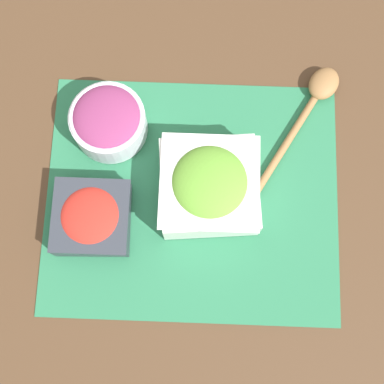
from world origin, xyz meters
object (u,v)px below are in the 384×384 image
at_px(lettuce_bowl, 209,186).
at_px(tomato_bowl, 92,217).
at_px(onion_bowl, 108,121).
at_px(wooden_spoon, 313,100).

relative_size(lettuce_bowl, tomato_bowl, 1.35).
xyz_separation_m(onion_bowl, wooden_spoon, (-0.33, -0.06, -0.03)).
bearing_deg(lettuce_bowl, onion_bowl, -31.88).
xyz_separation_m(lettuce_bowl, tomato_bowl, (0.18, 0.05, -0.02)).
bearing_deg(wooden_spoon, onion_bowl, 10.06).
bearing_deg(onion_bowl, tomato_bowl, 84.04).
relative_size(onion_bowl, wooden_spoon, 0.52).
distance_m(lettuce_bowl, tomato_bowl, 0.18).
xyz_separation_m(lettuce_bowl, onion_bowl, (0.16, -0.10, -0.00)).
bearing_deg(tomato_bowl, onion_bowl, -95.96).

